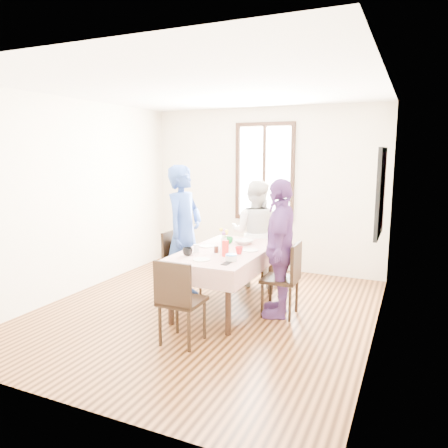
{
  "coord_description": "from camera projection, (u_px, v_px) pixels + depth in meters",
  "views": [
    {
      "loc": [
        2.31,
        -4.57,
        1.98
      ],
      "look_at": [
        0.18,
        0.17,
        1.1
      ],
      "focal_mm": 34.23,
      "sensor_mm": 36.0,
      "label": 1
    }
  ],
  "objects": [
    {
      "name": "drinking_glass",
      "position": [
        196.0,
        248.0,
        5.23
      ],
      "size": [
        0.07,
        0.07,
        0.1
      ],
      "primitive_type": "cylinder",
      "color": "silver",
      "rests_on": "tablecloth"
    },
    {
      "name": "window_pane",
      "position": [
        265.0,
        172.0,
        7.11
      ],
      "size": [
        0.9,
        0.02,
        1.5
      ],
      "primitive_type": "cube",
      "color": "white",
      "rests_on": "back_wall"
    },
    {
      "name": "flower_bunch",
      "position": [
        224.0,
        234.0,
        5.38
      ],
      "size": [
        0.09,
        0.09,
        0.1
      ],
      "primitive_type": null,
      "color": "yellow",
      "rests_on": "flower_vase"
    },
    {
      "name": "plate_far",
      "position": [
        244.0,
        240.0,
        5.91
      ],
      "size": [
        0.2,
        0.2,
        0.01
      ],
      "primitive_type": "cylinder",
      "color": "white",
      "rests_on": "tablecloth"
    },
    {
      "name": "person_left",
      "position": [
        184.0,
        232.0,
        5.76
      ],
      "size": [
        0.47,
        0.69,
        1.81
      ],
      "primitive_type": "imported",
      "rotation": [
        0.0,
        0.0,
        1.51
      ],
      "color": "navy",
      "rests_on": "ground"
    },
    {
      "name": "plate_left",
      "position": [
        207.0,
        246.0,
        5.55
      ],
      "size": [
        0.2,
        0.2,
        0.01
      ],
      "primitive_type": "cylinder",
      "color": "white",
      "rests_on": "tablecloth"
    },
    {
      "name": "plate_right",
      "position": [
        250.0,
        250.0,
        5.32
      ],
      "size": [
        0.2,
        0.2,
        0.01
      ],
      "primitive_type": "cylinder",
      "color": "white",
      "rests_on": "tablecloth"
    },
    {
      "name": "person_right",
      "position": [
        279.0,
        248.0,
        5.13
      ],
      "size": [
        0.61,
        1.05,
        1.68
      ],
      "primitive_type": "imported",
      "rotation": [
        0.0,
        0.0,
        -1.35
      ],
      "color": "#5C3372",
      "rests_on": "ground"
    },
    {
      "name": "art_poster",
      "position": [
        381.0,
        192.0,
        4.58
      ],
      "size": [
        0.04,
        0.76,
        0.96
      ],
      "primitive_type": "cube",
      "color": "red",
      "rests_on": "right_wall"
    },
    {
      "name": "right_wall",
      "position": [
        380.0,
        215.0,
        4.34
      ],
      "size": [
        0.0,
        4.5,
        4.5
      ],
      "primitive_type": "plane",
      "rotation": [
        1.57,
        0.0,
        -1.57
      ],
      "color": "beige",
      "rests_on": "ground"
    },
    {
      "name": "flower_vase",
      "position": [
        224.0,
        243.0,
        5.4
      ],
      "size": [
        0.07,
        0.07,
        0.15
      ],
      "primitive_type": "cylinder",
      "color": "silver",
      "rests_on": "tablecloth"
    },
    {
      "name": "back_wall",
      "position": [
        265.0,
        190.0,
        7.17
      ],
      "size": [
        4.0,
        0.0,
        4.0
      ],
      "primitive_type": "plane",
      "rotation": [
        1.57,
        0.0,
        0.0
      ],
      "color": "beige",
      "rests_on": "ground"
    },
    {
      "name": "jam_jar",
      "position": [
        216.0,
        250.0,
        5.21
      ],
      "size": [
        0.06,
        0.06,
        0.08
      ],
      "primitive_type": "cylinder",
      "color": "black",
      "rests_on": "tablecloth"
    },
    {
      "name": "mug_black",
      "position": [
        188.0,
        252.0,
        5.07
      ],
      "size": [
        0.15,
        0.15,
        0.09
      ],
      "primitive_type": "imported",
      "rotation": [
        0.0,
        0.0,
        0.29
      ],
      "color": "black",
      "rests_on": "tablecloth"
    },
    {
      "name": "dining_table",
      "position": [
        226.0,
        279.0,
        5.44
      ],
      "size": [
        0.84,
        1.61,
        0.75
      ],
      "primitive_type": "cube",
      "color": "black",
      "rests_on": "ground"
    },
    {
      "name": "chair_left",
      "position": [
        183.0,
        265.0,
        5.84
      ],
      "size": [
        0.45,
        0.45,
        0.91
      ],
      "primitive_type": "cube",
      "rotation": [
        0.0,
        0.0,
        -1.64
      ],
      "color": "black",
      "rests_on": "ground"
    },
    {
      "name": "person_far",
      "position": [
        255.0,
        233.0,
        6.34
      ],
      "size": [
        0.8,
        0.64,
        1.58
      ],
      "primitive_type": "imported",
      "rotation": [
        0.0,
        0.0,
        3.2
      ],
      "color": "silver",
      "rests_on": "ground"
    },
    {
      "name": "mug_green",
      "position": [
        229.0,
        240.0,
        5.74
      ],
      "size": [
        0.15,
        0.15,
        0.09
      ],
      "primitive_type": "imported",
      "rotation": [
        0.0,
        0.0,
        -0.43
      ],
      "color": "#0C7226",
      "rests_on": "tablecloth"
    },
    {
      "name": "ground",
      "position": [
        205.0,
        311.0,
        5.37
      ],
      "size": [
        4.5,
        4.5,
        0.0
      ],
      "primitive_type": "plane",
      "color": "black",
      "rests_on": "ground"
    },
    {
      "name": "tablecloth",
      "position": [
        226.0,
        250.0,
        5.37
      ],
      "size": [
        0.96,
        1.73,
        0.01
      ],
      "primitive_type": "cube",
      "color": "#63150D",
      "rests_on": "dining_table"
    },
    {
      "name": "chair_near",
      "position": [
        182.0,
        301.0,
        4.43
      ],
      "size": [
        0.42,
        0.42,
        0.91
      ],
      "primitive_type": "cube",
      "rotation": [
        0.0,
        0.0,
        -0.01
      ],
      "color": "black",
      "rests_on": "ground"
    },
    {
      "name": "plate_near",
      "position": [
        201.0,
        260.0,
        4.86
      ],
      "size": [
        0.2,
        0.2,
        0.01
      ],
      "primitive_type": "cylinder",
      "color": "white",
      "rests_on": "tablecloth"
    },
    {
      "name": "butter_tub",
      "position": [
        231.0,
        258.0,
        4.82
      ],
      "size": [
        0.13,
        0.13,
        0.07
      ],
      "primitive_type": "cylinder",
      "color": "white",
      "rests_on": "tablecloth"
    },
    {
      "name": "mug_flag",
      "position": [
        239.0,
        250.0,
        5.15
      ],
      "size": [
        0.13,
        0.13,
        0.09
      ],
      "primitive_type": "imported",
      "rotation": [
        0.0,
        0.0,
        0.43
      ],
      "color": "red",
      "rests_on": "tablecloth"
    },
    {
      "name": "chair_right",
      "position": [
        280.0,
        279.0,
        5.18
      ],
      "size": [
        0.43,
        0.43,
        0.91
      ],
      "primitive_type": "cube",
      "rotation": [
        0.0,
        0.0,
        1.59
      ],
      "color": "black",
      "rests_on": "ground"
    },
    {
      "name": "chair_far",
      "position": [
        255.0,
        254.0,
        6.42
      ],
      "size": [
        0.42,
        0.42,
        0.91
      ],
      "primitive_type": "cube",
      "rotation": [
        0.0,
        0.0,
        3.14
      ],
      "color": "black",
      "rests_on": "ground"
    },
    {
      "name": "smartphone",
      "position": [
        226.0,
        263.0,
        4.71
      ],
      "size": [
        0.08,
        0.15,
        0.01
      ],
      "primitive_type": "cube",
      "color": "black",
      "rests_on": "tablecloth"
    },
    {
      "name": "butter_lid",
      "position": [
        231.0,
        255.0,
        4.82
      ],
      "size": [
        0.12,
        0.12,
        0.01
      ],
      "primitive_type": "cylinder",
      "color": "blue",
      "rests_on": "butter_tub"
    },
    {
      "name": "juice_carton",
      "position": [
        225.0,
        248.0,
        5.02
      ],
      "size": [
        0.06,
        0.06,
        0.19
      ],
      "primitive_type": "cube",
      "color": "red",
      "rests_on": "tablecloth"
    },
    {
      "name": "serving_bowl",
      "position": [
        244.0,
        242.0,
        5.7
      ],
      "size": [
        0.3,
        0.3,
        0.06
      ],
      "primitive_type": "imported",
      "rotation": [
        0.0,
        0.0,
        -0.33
      ],
      "color": "white",
      "rests_on": "tablecloth"
    },
    {
      "name": "window_frame",
      "position": [
        265.0,
        172.0,
        7.1
      ],
      "size": [
        1.02,
        0.06,
        1.62
      ],
      "primitive_type": "cube",
      "color": "black",
      "rests_on": "back_wall"
    }
  ]
}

